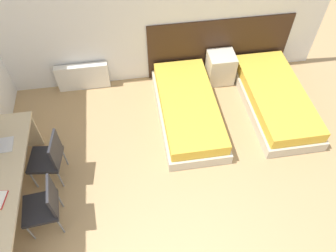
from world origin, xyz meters
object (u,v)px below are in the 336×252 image
Objects in this scene: chair_near_laptop at (49,157)px; chair_near_notebook at (44,205)px; bed_near_door at (275,99)px; bed_near_window at (188,109)px; nightstand at (220,68)px.

chair_near_notebook is (0.00, -0.70, 0.00)m from chair_near_laptop.
chair_near_notebook is at bearing -156.83° from bed_near_door.
chair_near_notebook is at bearing -143.76° from bed_near_window.
chair_near_notebook is (-2.82, -2.33, 0.19)m from nightstand.
bed_near_window is 1.00× the size of bed_near_door.
nightstand is at bearing 37.04° from chair_near_laptop.
chair_near_laptop is (-2.82, -1.63, 0.19)m from nightstand.
bed_near_door is 1.10m from nightstand.
chair_near_laptop is at bearing -158.44° from bed_near_window.
nightstand is at bearing 47.51° from bed_near_window.
nightstand reaches higher than bed_near_window.
bed_near_window is 2.59m from chair_near_notebook.
bed_near_door is 2.42× the size of chair_near_laptop.
nightstand reaches higher than bed_near_door.
bed_near_window is 2.42× the size of chair_near_notebook.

